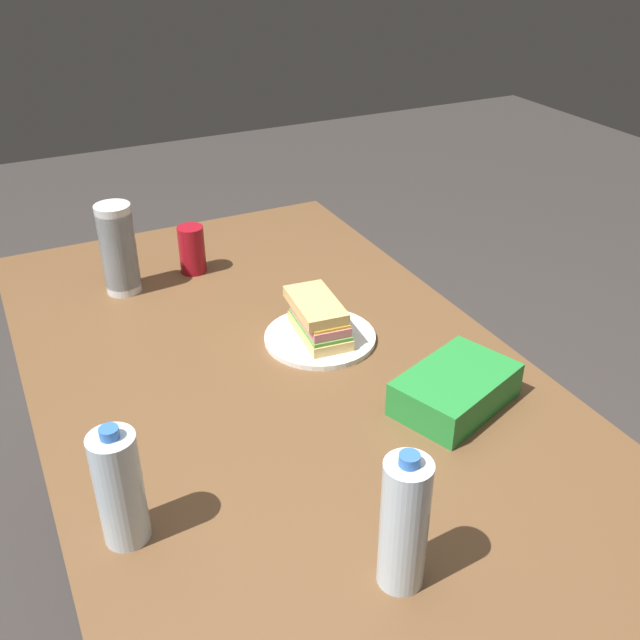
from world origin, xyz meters
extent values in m
plane|color=#383330|center=(0.00, 0.00, 0.00)|extent=(8.00, 8.00, 0.00)
cube|color=brown|center=(0.00, 0.00, 0.71)|extent=(1.59, 0.95, 0.04)
cylinder|color=brown|center=(0.71, -0.40, 0.35)|extent=(0.07, 0.07, 0.69)
cylinder|color=brown|center=(0.71, 0.40, 0.35)|extent=(0.07, 0.07, 0.69)
cylinder|color=white|center=(0.05, -0.12, 0.74)|extent=(0.24, 0.24, 0.01)
cube|color=#DBB26B|center=(0.05, -0.12, 0.75)|extent=(0.18, 0.11, 0.02)
cube|color=#599E3F|center=(0.05, -0.12, 0.77)|extent=(0.17, 0.10, 0.01)
cube|color=#C6727A|center=(0.05, -0.12, 0.78)|extent=(0.16, 0.10, 0.02)
cube|color=yellow|center=(0.05, -0.12, 0.80)|extent=(0.16, 0.09, 0.01)
cube|color=#DBB26B|center=(0.06, -0.12, 0.81)|extent=(0.18, 0.11, 0.02)
cylinder|color=maroon|center=(0.49, 0.02, 0.79)|extent=(0.07, 0.07, 0.12)
cube|color=#268C38|center=(-0.27, -0.25, 0.77)|extent=(0.22, 0.27, 0.07)
cylinder|color=silver|center=(-0.32, 0.38, 0.83)|extent=(0.07, 0.07, 0.19)
cylinder|color=blue|center=(-0.32, 0.38, 0.93)|extent=(0.03, 0.03, 0.02)
cylinder|color=silver|center=(0.47, 0.20, 0.78)|extent=(0.08, 0.08, 0.09)
cylinder|color=silver|center=(0.47, 0.20, 0.80)|extent=(0.08, 0.08, 0.09)
cylinder|color=silver|center=(0.47, 0.20, 0.81)|extent=(0.08, 0.08, 0.09)
cylinder|color=silver|center=(0.47, 0.20, 0.83)|extent=(0.08, 0.08, 0.09)
cylinder|color=silver|center=(0.47, 0.20, 0.85)|extent=(0.08, 0.08, 0.09)
cylinder|color=silver|center=(0.47, 0.20, 0.87)|extent=(0.08, 0.08, 0.09)
cylinder|color=silver|center=(0.47, 0.20, 0.89)|extent=(0.08, 0.08, 0.09)
cylinder|color=silver|center=(0.47, 0.20, 0.90)|extent=(0.08, 0.08, 0.09)
cylinder|color=silver|center=(-0.57, 0.05, 0.84)|extent=(0.07, 0.07, 0.21)
cylinder|color=blue|center=(-0.57, 0.05, 0.95)|extent=(0.03, 0.03, 0.02)
camera|label=1|loc=(-1.15, 0.47, 1.57)|focal=40.78mm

